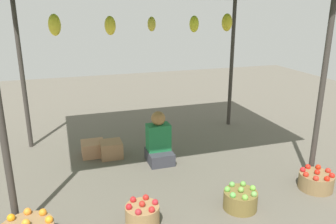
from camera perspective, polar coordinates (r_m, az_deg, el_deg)
name	(u,v)px	position (r m, az deg, el deg)	size (l,w,h in m)	color
ground_plane	(156,161)	(5.19, -2.02, -8.20)	(14.00, 14.00, 0.00)	#605B4E
market_stall_structure	(154,6)	(4.69, -2.41, 17.37)	(3.96, 2.66, 2.39)	#38332D
vendor_person	(159,143)	(5.05, -1.54, -5.21)	(0.36, 0.44, 0.78)	#35363D
basket_red_apples	(142,215)	(3.74, -4.32, -16.97)	(0.36, 0.36, 0.30)	#997749
basket_green_apples	(240,199)	(4.11, 12.07, -14.16)	(0.39, 0.39, 0.27)	brown
basket_red_tomatoes	(316,181)	(4.79, 23.64, -10.54)	(0.43, 0.43, 0.27)	olive
wooden_crate_near_vendor	(93,149)	(5.45, -12.50, -6.03)	(0.35, 0.33, 0.23)	#A77955
wooden_crate_stacked_rear	(111,149)	(5.33, -9.55, -6.21)	(0.33, 0.31, 0.26)	#956E4B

